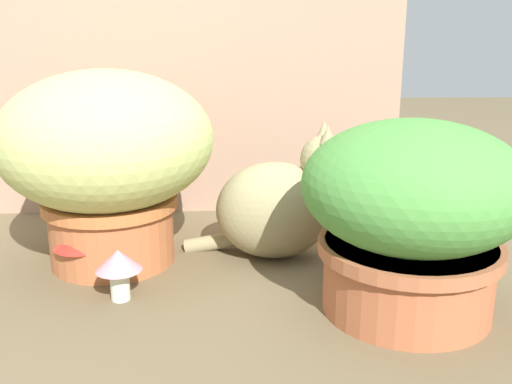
# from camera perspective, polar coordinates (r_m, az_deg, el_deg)

# --- Properties ---
(ground_plane) EXTENTS (6.00, 6.00, 0.00)m
(ground_plane) POSITION_cam_1_polar(r_m,az_deg,el_deg) (1.23, -7.40, -8.71)
(ground_plane) COLOR brown
(cardboard_backdrop) EXTENTS (1.23, 0.03, 1.00)m
(cardboard_backdrop) POSITION_cam_1_polar(r_m,az_deg,el_deg) (1.61, -8.16, 15.45)
(cardboard_backdrop) COLOR tan
(cardboard_backdrop) RESTS_ON ground
(grass_planter) EXTENTS (0.46, 0.46, 0.42)m
(grass_planter) POSITION_cam_1_polar(r_m,az_deg,el_deg) (1.29, -14.27, 3.48)
(grass_planter) COLOR #B8663C
(grass_planter) RESTS_ON ground
(leafy_planter) EXTENTS (0.40, 0.40, 0.35)m
(leafy_planter) POSITION_cam_1_polar(r_m,az_deg,el_deg) (1.08, 14.91, -1.82)
(leafy_planter) COLOR #B2603C
(leafy_planter) RESTS_ON ground
(cat) EXTENTS (0.37, 0.18, 0.32)m
(cat) POSITION_cam_1_polar(r_m,az_deg,el_deg) (1.31, 2.51, -1.28)
(cat) COLOR #958C62
(cat) RESTS_ON ground
(mushroom_ornament_red) EXTENTS (0.11, 0.11, 0.12)m
(mushroom_ornament_red) POSITION_cam_1_polar(r_m,az_deg,el_deg) (1.27, -16.68, -4.26)
(mushroom_ornament_red) COLOR silver
(mushroom_ornament_red) RESTS_ON ground
(mushroom_ornament_pink) EXTENTS (0.09, 0.09, 0.10)m
(mushroom_ornament_pink) POSITION_cam_1_polar(r_m,az_deg,el_deg) (1.15, -13.17, -6.91)
(mushroom_ornament_pink) COLOR silver
(mushroom_ornament_pink) RESTS_ON ground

